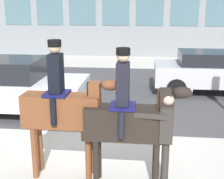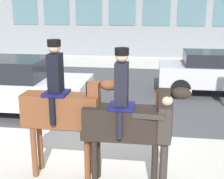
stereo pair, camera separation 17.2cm
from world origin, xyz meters
The scene contains 7 objects.
ground_plane centered at (0.00, 0.00, 0.00)m, with size 80.00×80.00×0.00m, color beige.
road_surface centered at (0.00, 4.75, 0.00)m, with size 19.12×8.50×0.01m.
mounted_horse_lead centered at (-0.59, -1.60, 1.39)m, with size 1.87×0.65×2.64m.
mounted_horse_companion centered at (0.64, -1.76, 1.29)m, with size 1.94×0.65×2.54m.
pedestrian_bystander centered at (1.29, -1.83, 1.05)m, with size 0.86×0.43×1.77m.
street_car_near_lane centered at (-3.27, 1.76, 0.85)m, with size 4.76×2.01×1.68m.
street_car_far_lane centered at (3.22, 4.76, 0.83)m, with size 3.96×1.92×1.56m.
Camera 1 is at (0.92, -6.94, 3.24)m, focal length 50.00 mm.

